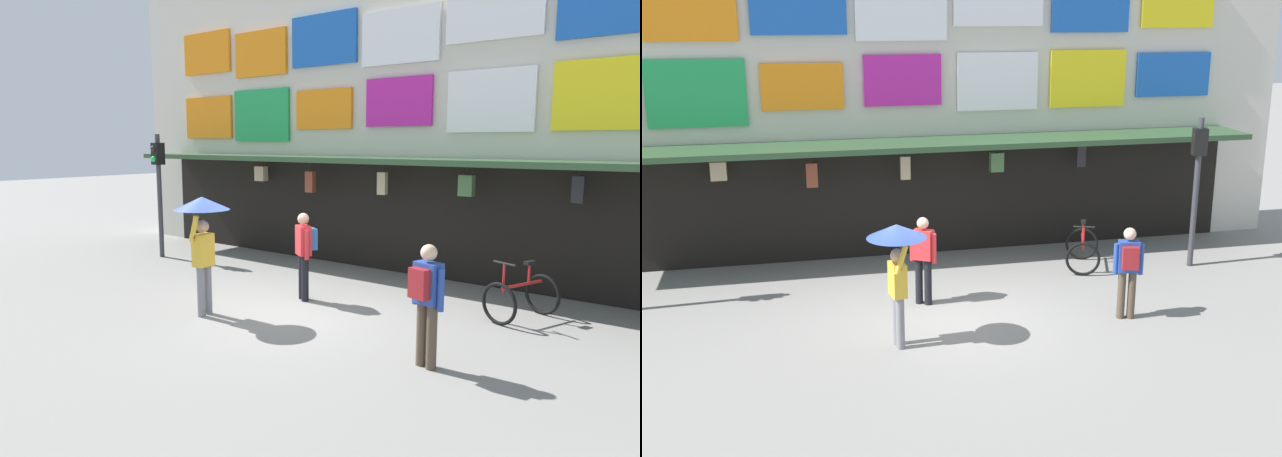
% 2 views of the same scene
% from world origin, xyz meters
% --- Properties ---
extents(ground_plane, '(80.00, 80.00, 0.00)m').
position_xyz_m(ground_plane, '(0.00, 0.00, 0.00)').
color(ground_plane, gray).
extents(shopfront, '(18.00, 2.60, 8.00)m').
position_xyz_m(shopfront, '(-0.00, 4.57, 3.96)').
color(shopfront, beige).
rests_on(shopfront, ground).
extents(traffic_light_far, '(0.33, 0.35, 3.20)m').
position_xyz_m(traffic_light_far, '(5.84, 1.73, 2.14)').
color(traffic_light_far, '#38383D').
rests_on(traffic_light_far, ground).
extents(bicycle_parked, '(1.08, 1.34, 1.05)m').
position_xyz_m(bicycle_parked, '(3.52, 2.14, 0.39)').
color(bicycle_parked, black).
rests_on(bicycle_parked, ground).
extents(pedestrian_in_red, '(0.52, 0.42, 1.68)m').
position_xyz_m(pedestrian_in_red, '(3.20, -0.74, 0.98)').
color(pedestrian_in_red, brown).
rests_on(pedestrian_in_red, ground).
extents(pedestrian_with_umbrella, '(0.96, 0.96, 2.08)m').
position_xyz_m(pedestrian_with_umbrella, '(-0.93, -0.99, 1.64)').
color(pedestrian_with_umbrella, gray).
rests_on(pedestrian_with_umbrella, ground).
extents(pedestrian_in_purple, '(0.48, 0.47, 1.68)m').
position_xyz_m(pedestrian_in_purple, '(-0.17, 0.83, 0.98)').
color(pedestrian_in_purple, black).
rests_on(pedestrian_in_purple, ground).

